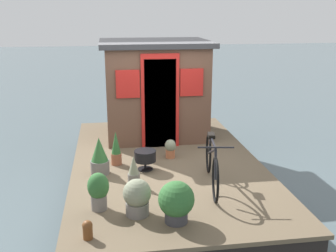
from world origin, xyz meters
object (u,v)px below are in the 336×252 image
(potted_plant_geranium, at_px, (134,172))
(potted_plant_lavender, at_px, (98,190))
(bicycle, at_px, (212,163))
(charcoal_grill, at_px, (145,157))
(potted_plant_mint, at_px, (176,201))
(potted_plant_rosemary, at_px, (100,157))
(potted_plant_sage, at_px, (116,149))
(mooring_bollard, at_px, (88,229))
(potted_plant_thyme, at_px, (137,197))
(houseboat_cabin, at_px, (155,88))
(potted_plant_basil, at_px, (170,148))

(potted_plant_geranium, height_order, potted_plant_lavender, potted_plant_lavender)
(bicycle, relative_size, potted_plant_geranium, 3.54)
(potted_plant_geranium, bearing_deg, charcoal_grill, -20.79)
(potted_plant_geranium, relative_size, potted_plant_mint, 0.88)
(potted_plant_rosemary, bearing_deg, charcoal_grill, -85.16)
(charcoal_grill, bearing_deg, potted_plant_sage, 56.34)
(bicycle, relative_size, mooring_bollard, 7.29)
(potted_plant_rosemary, distance_m, charcoal_grill, 0.75)
(potted_plant_geranium, xyz_separation_m, mooring_bollard, (-1.40, 0.63, -0.10))
(potted_plant_thyme, height_order, potted_plant_sage, potted_plant_sage)
(bicycle, bearing_deg, potted_plant_mint, 144.94)
(potted_plant_geranium, height_order, mooring_bollard, potted_plant_geranium)
(charcoal_grill, bearing_deg, houseboat_cabin, -11.77)
(bicycle, relative_size, potted_plant_thyme, 3.47)
(potted_plant_rosemary, relative_size, charcoal_grill, 1.70)
(potted_plant_thyme, height_order, mooring_bollard, potted_plant_thyme)
(potted_plant_mint, bearing_deg, houseboat_cabin, -2.86)
(potted_plant_thyme, bearing_deg, houseboat_cabin, -10.70)
(potted_plant_sage, bearing_deg, potted_plant_mint, -161.78)
(potted_plant_mint, height_order, mooring_bollard, potted_plant_mint)
(potted_plant_geranium, height_order, potted_plant_mint, potted_plant_mint)
(potted_plant_basil, relative_size, potted_plant_rosemary, 0.55)
(houseboat_cabin, distance_m, bicycle, 2.83)
(potted_plant_basil, bearing_deg, mooring_bollard, 151.39)
(potted_plant_lavender, bearing_deg, potted_plant_thyme, -114.41)
(potted_plant_thyme, height_order, charcoal_grill, potted_plant_thyme)
(potted_plant_thyme, distance_m, charcoal_grill, 1.53)
(potted_plant_thyme, distance_m, potted_plant_sage, 1.84)
(potted_plant_lavender, relative_size, charcoal_grill, 1.43)
(charcoal_grill, distance_m, mooring_bollard, 2.19)
(potted_plant_thyme, relative_size, potted_plant_basil, 1.44)
(houseboat_cabin, height_order, mooring_bollard, houseboat_cabin)
(bicycle, distance_m, potted_plant_mint, 1.25)
(houseboat_cabin, distance_m, potted_plant_rosemary, 2.42)
(houseboat_cabin, xyz_separation_m, potted_plant_mint, (-3.72, 0.19, -0.71))
(potted_plant_thyme, xyz_separation_m, mooring_bollard, (-0.49, 0.62, -0.13))
(potted_plant_lavender, bearing_deg, charcoal_grill, -29.95)
(potted_plant_geranium, height_order, potted_plant_basil, potted_plant_geranium)
(bicycle, height_order, charcoal_grill, bicycle)
(potted_plant_basil, relative_size, mooring_bollard, 1.46)
(potted_plant_sage, bearing_deg, potted_plant_geranium, -165.46)
(potted_plant_mint, bearing_deg, potted_plant_sage, 18.22)
(potted_plant_mint, bearing_deg, potted_plant_thyme, 60.55)
(mooring_bollard, bearing_deg, houseboat_cabin, -17.82)
(houseboat_cabin, xyz_separation_m, charcoal_grill, (-1.94, 0.40, -0.77))
(potted_plant_lavender, distance_m, potted_plant_mint, 1.08)
(potted_plant_thyme, distance_m, potted_plant_lavender, 0.54)
(potted_plant_lavender, xyz_separation_m, potted_plant_mint, (-0.49, -0.96, 0.01))
(potted_plant_lavender, relative_size, potted_plant_mint, 0.95)
(bicycle, bearing_deg, potted_plant_lavender, 107.52)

